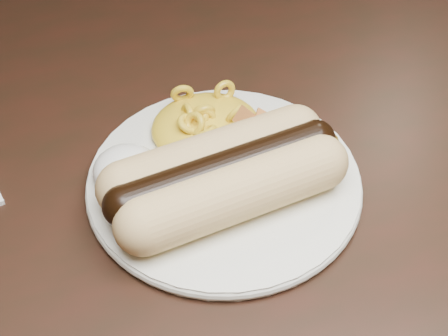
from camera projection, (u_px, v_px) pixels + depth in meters
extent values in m
cube|color=black|center=(249.00, 58.00, 0.65)|extent=(1.60, 0.90, 0.04)
cylinder|color=white|center=(224.00, 182.00, 0.51)|extent=(0.25, 0.25, 0.01)
cylinder|color=#DBCA7C|center=(231.00, 192.00, 0.47)|extent=(0.14, 0.06, 0.04)
cylinder|color=#DBCA7C|center=(218.00, 160.00, 0.49)|extent=(0.14, 0.06, 0.04)
cylinder|color=black|center=(224.00, 172.00, 0.48)|extent=(0.15, 0.05, 0.03)
ellipsoid|color=gold|center=(206.00, 115.00, 0.53)|extent=(0.10, 0.10, 0.03)
ellipsoid|color=white|center=(126.00, 164.00, 0.49)|extent=(0.06, 0.06, 0.03)
ellipsoid|color=#A53909|center=(285.00, 147.00, 0.51)|extent=(0.09, 0.08, 0.03)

